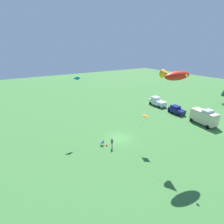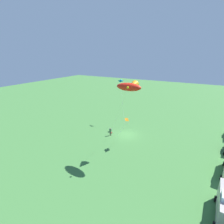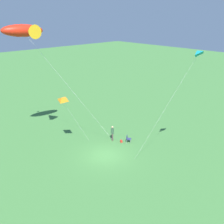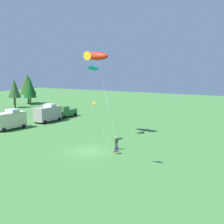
{
  "view_description": "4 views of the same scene",
  "coord_description": "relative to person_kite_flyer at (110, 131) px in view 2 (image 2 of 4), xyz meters",
  "views": [
    {
      "loc": [
        22.72,
        -16.14,
        15.46
      ],
      "look_at": [
        1.63,
        -2.58,
        6.06
      ],
      "focal_mm": 28.0,
      "sensor_mm": 36.0,
      "label": 1
    },
    {
      "loc": [
        30.99,
        13.84,
        16.5
      ],
      "look_at": [
        2.25,
        -2.35,
        5.4
      ],
      "focal_mm": 28.0,
      "sensor_mm": 36.0,
      "label": 2
    },
    {
      "loc": [
        -17.25,
        15.34,
        13.52
      ],
      "look_at": [
        -0.7,
        -0.21,
        4.86
      ],
      "focal_mm": 42.0,
      "sensor_mm": 36.0,
      "label": 3
    },
    {
      "loc": [
        -31.62,
        -20.86,
        10.63
      ],
      "look_at": [
        -0.42,
        -3.59,
        5.21
      ],
      "focal_mm": 50.0,
      "sensor_mm": 36.0,
      "label": 4
    }
  ],
  "objects": [
    {
      "name": "ground_plane",
      "position": [
        -2.03,
        2.84,
        -1.02
      ],
      "size": [
        160.0,
        160.0,
        0.0
      ],
      "primitive_type": "plane",
      "color": "#3E7638"
    },
    {
      "name": "person_kite_flyer",
      "position": [
        0.0,
        0.0,
        0.0
      ],
      "size": [
        0.5,
        0.47,
        1.74
      ],
      "rotation": [
        0.0,
        0.0,
        4.13
      ],
      "color": "#51383C",
      "rests_on": "ground"
    },
    {
      "name": "folding_chair",
      "position": [
        -1.54,
        -0.92,
        -0.53
      ],
      "size": [
        0.66,
        0.66,
        0.82
      ],
      "rotation": [
        0.0,
        0.0,
        3.71
      ],
      "color": "navy",
      "rests_on": "ground"
    },
    {
      "name": "backpack_on_grass",
      "position": [
        -1.03,
        -0.39,
        -0.91
      ],
      "size": [
        0.39,
        0.36,
        0.22
      ],
      "primitive_type": "cube",
      "rotation": [
        0.0,
        0.0,
        2.53
      ],
      "color": "red",
      "rests_on": "ground"
    },
    {
      "name": "kite_large_fish",
      "position": [
        5.42,
        6.42,
        10.85
      ],
      "size": [
        6.97,
        8.69,
        12.53
      ],
      "color": "red",
      "rests_on": "ground"
    },
    {
      "name": "kite_delta_teal",
      "position": [
        -8.08,
        -1.93,
        9.34
      ],
      "size": [
        4.0,
        3.7,
        10.74
      ],
      "color": "teal",
      "rests_on": "ground"
    },
    {
      "name": "kite_delta_orange",
      "position": [
        2.25,
        4.86,
        4.37
      ],
      "size": [
        1.28,
        3.38,
        5.74
      ],
      "color": "orange",
      "rests_on": "ground"
    }
  ]
}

